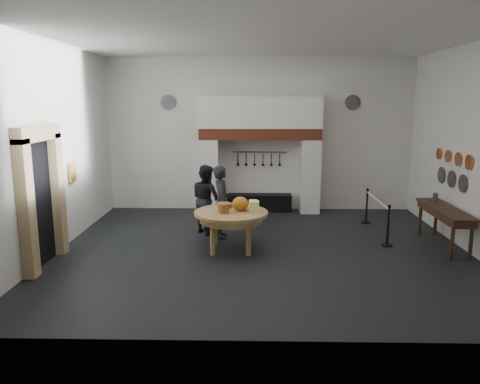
{
  "coord_description": "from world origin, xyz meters",
  "views": [
    {
      "loc": [
        -0.27,
        -9.95,
        3.29
      ],
      "look_at": [
        -0.49,
        -0.19,
        1.35
      ],
      "focal_mm": 35.0,
      "sensor_mm": 36.0,
      "label": 1
    }
  ],
  "objects_px": {
    "side_table": "(445,209)",
    "barrier_post_near": "(388,227)",
    "visitor_near": "(222,202)",
    "barrier_post_far": "(367,207)",
    "visitor_far": "(206,199)",
    "iron_range": "(259,203)",
    "work_table": "(231,213)"
  },
  "relations": [
    {
      "from": "iron_range",
      "to": "side_table",
      "type": "relative_size",
      "value": 0.86
    },
    {
      "from": "iron_range",
      "to": "visitor_far",
      "type": "relative_size",
      "value": 1.11
    },
    {
      "from": "side_table",
      "to": "barrier_post_near",
      "type": "xyz_separation_m",
      "value": [
        -1.23,
        0.03,
        -0.42
      ]
    },
    {
      "from": "visitor_far",
      "to": "side_table",
      "type": "relative_size",
      "value": 0.78
    },
    {
      "from": "visitor_near",
      "to": "barrier_post_near",
      "type": "xyz_separation_m",
      "value": [
        3.83,
        -0.59,
        -0.43
      ]
    },
    {
      "from": "side_table",
      "to": "barrier_post_near",
      "type": "distance_m",
      "value": 1.3
    },
    {
      "from": "visitor_near",
      "to": "visitor_far",
      "type": "xyz_separation_m",
      "value": [
        -0.4,
        0.4,
        -0.02
      ]
    },
    {
      "from": "work_table",
      "to": "barrier_post_near",
      "type": "distance_m",
      "value": 3.6
    },
    {
      "from": "iron_range",
      "to": "barrier_post_far",
      "type": "distance_m",
      "value": 3.17
    },
    {
      "from": "barrier_post_near",
      "to": "barrier_post_far",
      "type": "xyz_separation_m",
      "value": [
        0.0,
        2.0,
        0.0
      ]
    },
    {
      "from": "visitor_far",
      "to": "iron_range",
      "type": "bearing_deg",
      "value": -68.3
    },
    {
      "from": "work_table",
      "to": "barrier_post_far",
      "type": "height_order",
      "value": "barrier_post_far"
    },
    {
      "from": "barrier_post_far",
      "to": "iron_range",
      "type": "bearing_deg",
      "value": 154.94
    },
    {
      "from": "iron_range",
      "to": "visitor_far",
      "type": "xyz_separation_m",
      "value": [
        -1.36,
        -2.35,
        0.61
      ]
    },
    {
      "from": "work_table",
      "to": "barrier_post_far",
      "type": "relative_size",
      "value": 1.8
    },
    {
      "from": "work_table",
      "to": "side_table",
      "type": "relative_size",
      "value": 0.74
    },
    {
      "from": "iron_range",
      "to": "barrier_post_near",
      "type": "distance_m",
      "value": 4.41
    },
    {
      "from": "visitor_near",
      "to": "barrier_post_far",
      "type": "distance_m",
      "value": 4.1
    },
    {
      "from": "visitor_far",
      "to": "barrier_post_near",
      "type": "relative_size",
      "value": 1.91
    },
    {
      "from": "visitor_near",
      "to": "work_table",
      "type": "bearing_deg",
      "value": -173.16
    },
    {
      "from": "work_table",
      "to": "barrier_post_near",
      "type": "height_order",
      "value": "barrier_post_near"
    },
    {
      "from": "iron_range",
      "to": "barrier_post_far",
      "type": "xyz_separation_m",
      "value": [
        2.87,
        -1.34,
        0.2
      ]
    },
    {
      "from": "iron_range",
      "to": "visitor_near",
      "type": "xyz_separation_m",
      "value": [
        -0.96,
        -2.75,
        0.63
      ]
    },
    {
      "from": "side_table",
      "to": "visitor_far",
      "type": "bearing_deg",
      "value": 169.38
    },
    {
      "from": "side_table",
      "to": "barrier_post_near",
      "type": "bearing_deg",
      "value": 178.4
    },
    {
      "from": "side_table",
      "to": "barrier_post_far",
      "type": "bearing_deg",
      "value": 121.23
    },
    {
      "from": "visitor_near",
      "to": "barrier_post_near",
      "type": "distance_m",
      "value": 3.89
    },
    {
      "from": "visitor_near",
      "to": "visitor_far",
      "type": "height_order",
      "value": "visitor_near"
    },
    {
      "from": "iron_range",
      "to": "barrier_post_near",
      "type": "bearing_deg",
      "value": -49.37
    },
    {
      "from": "iron_range",
      "to": "visitor_far",
      "type": "bearing_deg",
      "value": -120.05
    },
    {
      "from": "iron_range",
      "to": "visitor_near",
      "type": "distance_m",
      "value": 2.98
    },
    {
      "from": "iron_range",
      "to": "barrier_post_near",
      "type": "height_order",
      "value": "barrier_post_near"
    }
  ]
}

